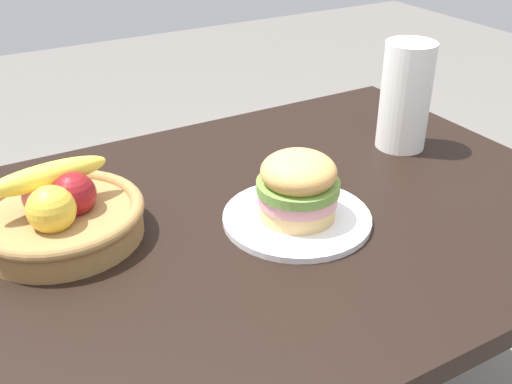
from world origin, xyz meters
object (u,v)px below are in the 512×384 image
paper_towel_roll (405,96)px  fruit_basket (60,214)px  plate (297,218)px  sandwich (298,186)px

paper_towel_roll → fruit_basket: bearing=179.4°
paper_towel_roll → plate: bearing=-158.1°
plate → paper_towel_roll: 0.43m
plate → paper_towel_roll: (0.38, 0.15, 0.11)m
plate → paper_towel_roll: paper_towel_roll is taller
sandwich → paper_towel_roll: size_ratio=0.62×
sandwich → fruit_basket: fruit_basket is taller
fruit_basket → paper_towel_roll: paper_towel_roll is taller
plate → fruit_basket: size_ratio=0.94×
fruit_basket → paper_towel_roll: size_ratio=1.21×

